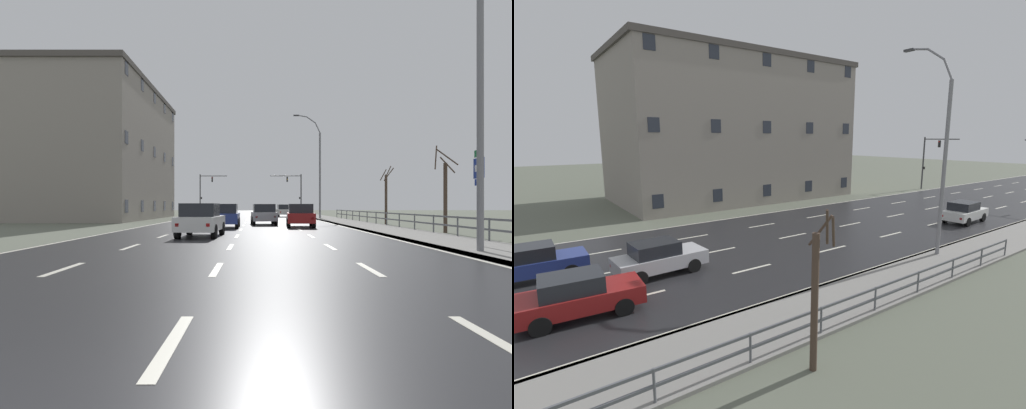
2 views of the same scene
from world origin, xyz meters
TOP-DOWN VIEW (x-y plane):
  - ground_plane at (0.00, 48.00)m, footprint 160.00×160.00m
  - road_asphalt_strip at (0.00, 59.99)m, footprint 14.00×120.00m
  - guardrail at (9.85, 26.23)m, footprint 0.07×40.02m
  - street_lamp_midground at (7.40, 43.57)m, footprint 2.88×0.24m
  - traffic_signal_left at (-7.19, 66.90)m, footprint 4.31×0.36m
  - car_far_right at (4.42, 52.72)m, footprint 1.98×4.18m
  - car_near_right at (1.49, 30.59)m, footprint 2.01×4.19m
  - car_distant at (-1.10, 25.84)m, footprint 1.85×4.11m
  - car_near_left at (3.87, 26.89)m, footprint 2.01×4.19m
  - brick_building at (-16.55, 44.88)m, footprint 13.31×23.58m
  - bare_tree_mid at (10.99, 31.55)m, footprint 1.06×0.75m

SIDE VIEW (x-z plane):
  - ground_plane at x=0.00m, z-range -0.12..0.00m
  - road_asphalt_strip at x=0.00m, z-range 0.00..0.02m
  - guardrail at x=9.85m, z-range 0.21..1.21m
  - car_far_right at x=4.42m, z-range 0.02..1.59m
  - car_near_right at x=1.49m, z-range 0.02..1.59m
  - car_distant at x=-1.10m, z-range 0.02..1.59m
  - car_near_left at x=3.87m, z-range 0.02..1.59m
  - bare_tree_mid at x=10.99m, z-range -0.14..4.40m
  - traffic_signal_left at x=-7.19m, z-range 0.92..7.26m
  - street_lamp_midground at x=7.40m, z-range -0.15..10.83m
  - brick_building at x=-16.55m, z-range 0.01..14.11m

